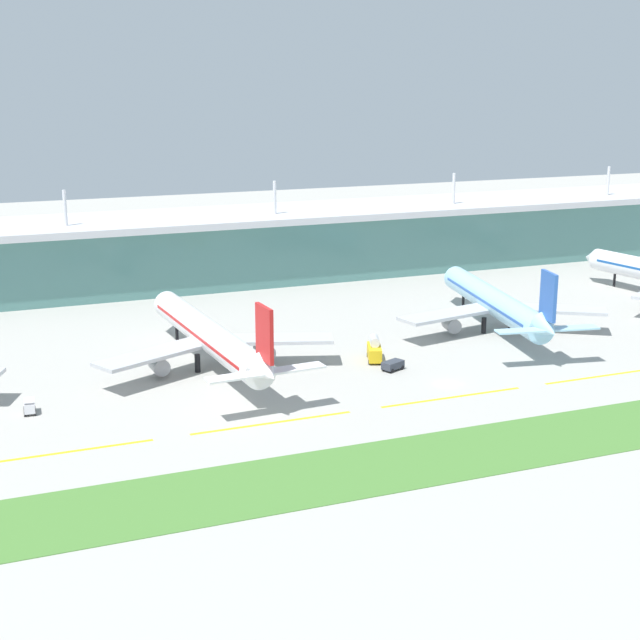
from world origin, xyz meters
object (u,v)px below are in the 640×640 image
object	(u,v)px
airliner_far_middle	(496,303)
fuel_truck	(374,350)
airliner_near_middle	(210,336)
pushback_tug	(393,365)
baggage_cart	(29,406)

from	to	relation	value
airliner_far_middle	fuel_truck	size ratio (longest dim) A/B	8.10
airliner_near_middle	airliner_far_middle	bearing A→B (deg)	2.50
airliner_near_middle	pushback_tug	world-z (taller)	airliner_near_middle
fuel_truck	baggage_cart	world-z (taller)	fuel_truck
pushback_tug	airliner_near_middle	bearing A→B (deg)	155.57
fuel_truck	baggage_cart	size ratio (longest dim) A/B	2.06
fuel_truck	airliner_far_middle	bearing A→B (deg)	16.54
fuel_truck	baggage_cart	distance (m)	67.89
airliner_near_middle	pushback_tug	bearing A→B (deg)	-24.43
pushback_tug	baggage_cart	distance (m)	68.19
baggage_cart	airliner_far_middle	bearing A→B (deg)	9.02
airliner_near_middle	baggage_cart	world-z (taller)	airliner_near_middle
airliner_near_middle	pushback_tug	distance (m)	36.20
airliner_far_middle	baggage_cart	distance (m)	103.92
airliner_far_middle	airliner_near_middle	bearing A→B (deg)	-177.50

